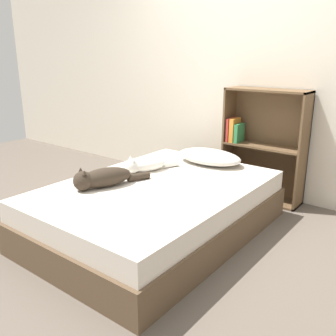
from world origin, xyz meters
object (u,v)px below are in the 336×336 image
(bed, at_px, (157,209))
(cat_light, at_px, (145,165))
(cat_dark, at_px, (102,178))
(pillow, at_px, (209,157))
(bookshelf, at_px, (263,144))

(bed, height_order, cat_light, cat_light)
(cat_dark, bearing_deg, cat_light, -158.47)
(cat_light, height_order, cat_dark, cat_dark)
(bed, relative_size, pillow, 3.07)
(pillow, height_order, cat_dark, cat_dark)
(pillow, xyz_separation_m, cat_dark, (-0.31, -1.06, 0.01))
(pillow, relative_size, cat_dark, 1.05)
(bed, height_order, pillow, pillow)
(pillow, distance_m, bookshelf, 0.58)
(bookshelf, bearing_deg, pillow, -122.79)
(cat_light, distance_m, bookshelf, 1.21)
(pillow, distance_m, cat_dark, 1.10)
(bed, bearing_deg, cat_light, 144.61)
(bed, xyz_separation_m, bookshelf, (0.32, 1.24, 0.35))
(bookshelf, bearing_deg, cat_light, -121.20)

